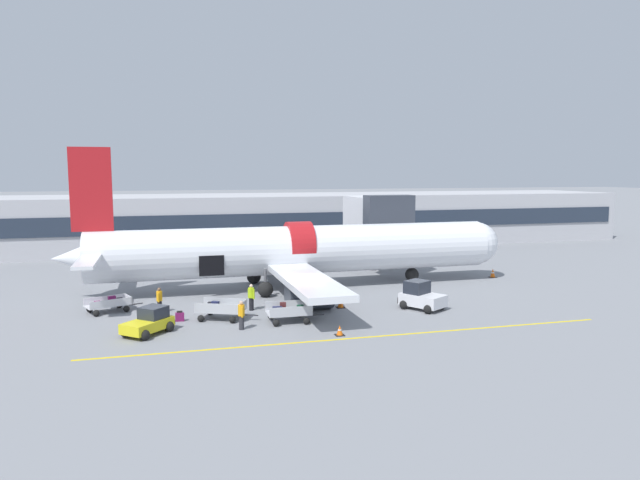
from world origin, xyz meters
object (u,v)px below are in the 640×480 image
at_px(baggage_tug_mid, 149,322).
at_px(ground_crew_loader_a, 241,314).
at_px(ground_crew_driver, 251,297).
at_px(baggage_tug_lead, 421,297).
at_px(ground_crew_loader_b, 159,300).
at_px(baggage_cart_queued, 290,313).
at_px(airplane, 293,251).
at_px(baggage_cart_loading, 222,310).
at_px(suitcase_on_tarmac_upright, 180,317).
at_px(baggage_cart_empty, 110,305).

height_order(baggage_tug_mid, ground_crew_loader_a, ground_crew_loader_a).
distance_m(ground_crew_loader_a, ground_crew_driver, 4.42).
height_order(baggage_tug_lead, ground_crew_loader_b, baggage_tug_lead).
distance_m(baggage_tug_lead, baggage_cart_queued, 8.76).
distance_m(baggage_cart_queued, ground_crew_loader_a, 3.09).
relative_size(airplane, ground_crew_loader_b, 21.24).
distance_m(ground_crew_loader_b, ground_crew_driver, 5.62).
bearing_deg(baggage_tug_mid, ground_crew_driver, 31.14).
relative_size(baggage_tug_lead, ground_crew_loader_a, 1.97).
bearing_deg(ground_crew_driver, baggage_cart_queued, -62.74).
bearing_deg(baggage_tug_mid, baggage_cart_loading, 25.94).
bearing_deg(baggage_tug_mid, suitcase_on_tarmac_upright, 52.74).
relative_size(baggage_tug_lead, baggage_cart_loading, 0.87).
relative_size(ground_crew_loader_b, ground_crew_driver, 0.95).
bearing_deg(baggage_cart_empty, ground_crew_loader_b, -19.69).
bearing_deg(suitcase_on_tarmac_upright, baggage_cart_empty, 139.94).
bearing_deg(ground_crew_driver, ground_crew_loader_a, -106.04).
distance_m(baggage_cart_loading, ground_crew_loader_b, 4.40).
bearing_deg(baggage_cart_empty, baggage_tug_mid, -66.67).
xyz_separation_m(airplane, baggage_tug_lead, (6.34, -8.59, -2.04)).
bearing_deg(ground_crew_driver, suitcase_on_tarmac_upright, -161.38).
distance_m(airplane, baggage_tug_mid, 14.27).
bearing_deg(baggage_cart_empty, ground_crew_driver, -12.91).
bearing_deg(baggage_tug_mid, ground_crew_loader_a, -6.57).
distance_m(baggage_tug_mid, baggage_cart_queued, 7.82).
distance_m(baggage_tug_mid, ground_crew_driver, 7.14).
bearing_deg(baggage_tug_lead, ground_crew_driver, 166.27).
distance_m(baggage_cart_queued, suitcase_on_tarmac_upright, 6.42).
bearing_deg(suitcase_on_tarmac_upright, baggage_cart_loading, -4.65).
xyz_separation_m(baggage_tug_lead, baggage_tug_mid, (-16.54, -1.14, -0.14)).
height_order(baggage_cart_empty, ground_crew_loader_b, ground_crew_loader_b).
relative_size(ground_crew_loader_a, ground_crew_loader_b, 1.02).
height_order(airplane, ground_crew_loader_a, airplane).
distance_m(baggage_tug_lead, baggage_tug_mid, 16.58).
bearing_deg(baggage_cart_queued, ground_crew_driver, 117.26).
height_order(baggage_cart_loading, baggage_cart_empty, baggage_cart_loading).
height_order(airplane, baggage_cart_empty, airplane).
relative_size(baggage_tug_lead, ground_crew_loader_b, 2.01).
bearing_deg(baggage_cart_queued, baggage_tug_lead, 5.04).
bearing_deg(baggage_cart_loading, baggage_tug_mid, -154.06).
bearing_deg(ground_crew_driver, baggage_cart_loading, -139.78).
distance_m(baggage_tug_mid, baggage_cart_empty, 6.15).
bearing_deg(baggage_tug_mid, baggage_tug_lead, 3.94).
relative_size(baggage_tug_lead, baggage_cart_queued, 0.93).
height_order(ground_crew_loader_a, ground_crew_loader_b, ground_crew_loader_a).
distance_m(ground_crew_driver, suitcase_on_tarmac_upright, 4.72).
relative_size(baggage_tug_lead, baggage_tug_mid, 1.06).
height_order(baggage_tug_lead, baggage_cart_queued, baggage_tug_lead).
bearing_deg(airplane, baggage_cart_loading, -128.26).
relative_size(baggage_tug_lead, baggage_cart_empty, 0.91).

